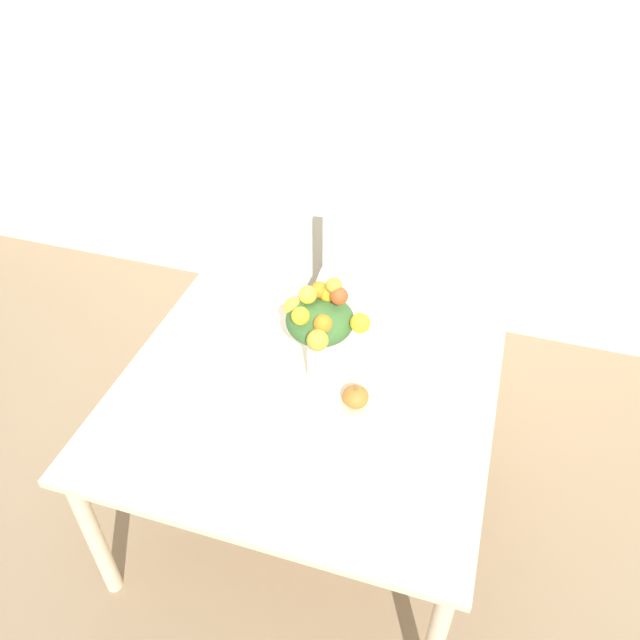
% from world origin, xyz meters
% --- Properties ---
extents(ground_plane, '(12.00, 12.00, 0.00)m').
position_xyz_m(ground_plane, '(0.00, 0.00, 0.00)').
color(ground_plane, '#8E7556').
extents(wall_back, '(8.00, 0.06, 2.70)m').
position_xyz_m(wall_back, '(0.00, 1.48, 1.35)').
color(wall_back, silver).
rests_on(wall_back, ground_plane).
extents(dining_table, '(1.32, 1.17, 0.73)m').
position_xyz_m(dining_table, '(0.00, 0.00, 0.65)').
color(dining_table, beige).
rests_on(dining_table, ground_plane).
extents(flower_vase, '(0.30, 0.29, 0.44)m').
position_xyz_m(flower_vase, '(0.04, 0.08, 0.98)').
color(flower_vase, silver).
rests_on(flower_vase, dining_table).
extents(pumpkin, '(0.09, 0.09, 0.08)m').
position_xyz_m(pumpkin, '(0.19, 0.01, 0.76)').
color(pumpkin, orange).
rests_on(pumpkin, dining_table).
extents(dining_chair_near_window, '(0.45, 0.45, 0.88)m').
position_xyz_m(dining_chair_near_window, '(-0.04, 0.97, 0.47)').
color(dining_chair_near_window, white).
rests_on(dining_chair_near_window, ground_plane).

